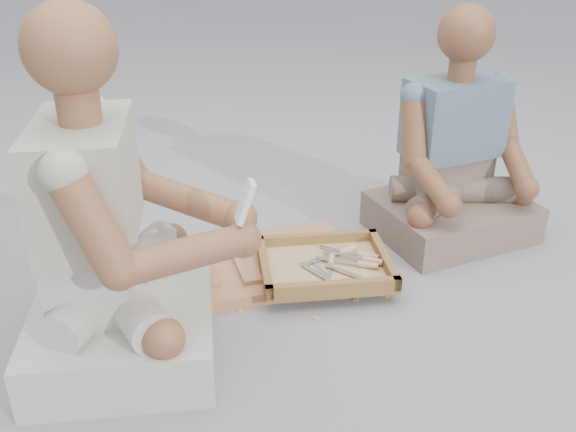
{
  "coord_description": "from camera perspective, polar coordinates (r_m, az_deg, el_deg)",
  "views": [
    {
      "loc": [
        -0.34,
        -1.68,
        1.22
      ],
      "look_at": [
        -0.09,
        0.12,
        0.3
      ],
      "focal_mm": 40.0,
      "sensor_mm": 36.0,
      "label": 1
    }
  ],
  "objects": [
    {
      "name": "ground",
      "position": [
        2.1,
        2.86,
        -8.66
      ],
      "size": [
        60.0,
        60.0,
        0.0
      ],
      "primitive_type": "plane",
      "color": "gray",
      "rests_on": "ground"
    },
    {
      "name": "carved_panel",
      "position": [
        2.32,
        -2.14,
        -4.34
      ],
      "size": [
        0.71,
        0.53,
        0.04
      ],
      "primitive_type": "cube",
      "rotation": [
        0.0,
        0.0,
        0.15
      ],
      "color": "#9A693B",
      "rests_on": "ground"
    },
    {
      "name": "tool_tray",
      "position": [
        2.23,
        3.27,
        -4.45
      ],
      "size": [
        0.45,
        0.36,
        0.06
      ],
      "rotation": [
        0.0,
        0.0,
        -0.01
      ],
      "color": "brown",
      "rests_on": "carved_panel"
    },
    {
      "name": "chisel_0",
      "position": [
        2.15,
        7.06,
        -5.63
      ],
      "size": [
        0.17,
        0.16,
        0.02
      ],
      "rotation": [
        0.0,
        0.0,
        -0.76
      ],
      "color": "silver",
      "rests_on": "tool_tray"
    },
    {
      "name": "chisel_1",
      "position": [
        2.23,
        6.59,
        -4.26
      ],
      "size": [
        0.21,
        0.11,
        0.02
      ],
      "rotation": [
        0.0,
        0.0,
        -0.42
      ],
      "color": "silver",
      "rests_on": "tool_tray"
    },
    {
      "name": "chisel_2",
      "position": [
        2.29,
        6.69,
        -3.45
      ],
      "size": [
        0.2,
        0.13,
        0.02
      ],
      "rotation": [
        0.0,
        0.0,
        -0.53
      ],
      "color": "silver",
      "rests_on": "tool_tray"
    },
    {
      "name": "chisel_3",
      "position": [
        2.3,
        4.86,
        -3.19
      ],
      "size": [
        0.21,
        0.1,
        0.02
      ],
      "rotation": [
        0.0,
        0.0,
        0.41
      ],
      "color": "silver",
      "rests_on": "tool_tray"
    },
    {
      "name": "chisel_4",
      "position": [
        2.13,
        4.16,
        -5.96
      ],
      "size": [
        0.09,
        0.21,
        0.02
      ],
      "rotation": [
        0.0,
        0.0,
        -1.25
      ],
      "color": "silver",
      "rests_on": "tool_tray"
    },
    {
      "name": "chisel_5",
      "position": [
        2.25,
        7.03,
        -3.85
      ],
      "size": [
        0.2,
        0.13,
        0.02
      ],
      "rotation": [
        0.0,
        0.0,
        -0.54
      ],
      "color": "silver",
      "rests_on": "tool_tray"
    },
    {
      "name": "chisel_6",
      "position": [
        2.23,
        3.83,
        -4.23
      ],
      "size": [
        0.07,
        0.22,
        0.02
      ],
      "rotation": [
        0.0,
        0.0,
        1.31
      ],
      "color": "silver",
      "rests_on": "tool_tray"
    },
    {
      "name": "chisel_7",
      "position": [
        2.12,
        4.1,
        -5.92
      ],
      "size": [
        0.13,
        0.19,
        0.02
      ],
      "rotation": [
        0.0,
        0.0,
        -1.0
      ],
      "color": "silver",
      "rests_on": "tool_tray"
    },
    {
      "name": "wood_chip_0",
      "position": [
        2.11,
        -4.24,
        -8.41
      ],
      "size": [
        0.02,
        0.02,
        0.0
      ],
      "primitive_type": "cube",
      "rotation": [
        0.0,
        0.0,
        1.34
      ],
      "color": "tan",
      "rests_on": "ground"
    },
    {
      "name": "wood_chip_1",
      "position": [
        2.25,
        -4.84,
        -6.08
      ],
      "size": [
        0.02,
        0.02,
        0.0
      ],
      "primitive_type": "cube",
      "rotation": [
        0.0,
        0.0,
        1.77
      ],
      "color": "tan",
      "rests_on": "ground"
    },
    {
      "name": "wood_chip_2",
      "position": [
        2.39,
        -0.4,
        -3.75
      ],
      "size": [
        0.02,
        0.02,
        0.0
      ],
      "primitive_type": "cube",
      "rotation": [
        0.0,
        0.0,
        0.06
      ],
      "color": "tan",
      "rests_on": "ground"
    },
    {
      "name": "wood_chip_3",
      "position": [
        2.42,
        0.33,
        -3.34
      ],
      "size": [
        0.02,
        0.02,
        0.0
      ],
      "primitive_type": "cube",
      "rotation": [
        0.0,
        0.0,
        2.58
      ],
      "color": "tan",
      "rests_on": "ground"
    },
    {
      "name": "wood_chip_4",
      "position": [
        2.39,
        3.5,
        -3.91
      ],
      "size": [
        0.02,
        0.02,
        0.0
      ],
      "primitive_type": "cube",
      "rotation": [
        0.0,
        0.0,
        1.12
      ],
      "color": "tan",
      "rests_on": "ground"
    },
    {
      "name": "wood_chip_5",
      "position": [
        2.28,
        -4.96,
        -5.52
      ],
      "size": [
        0.02,
        0.02,
        0.0
      ],
      "primitive_type": "cube",
      "rotation": [
        0.0,
        0.0,
        2.37
      ],
      "color": "tan",
      "rests_on": "ground"
    },
    {
      "name": "wood_chip_6",
      "position": [
        2.08,
        2.44,
        -9.05
      ],
      "size": [
        0.02,
        0.02,
        0.0
      ],
      "primitive_type": "cube",
      "rotation": [
        0.0,
        0.0,
        2.37
      ],
      "color": "tan",
      "rests_on": "ground"
    },
    {
      "name": "wood_chip_7",
      "position": [
        2.35,
        4.46,
        -4.53
      ],
      "size": [
        0.02,
        0.02,
        0.0
      ],
      "primitive_type": "cube",
      "rotation": [
        0.0,
        0.0,
        1.53
      ],
      "color": "tan",
      "rests_on": "ground"
    },
    {
      "name": "wood_chip_8",
      "position": [
        2.32,
        -4.3,
        -4.99
      ],
      "size": [
        0.02,
        0.02,
        0.0
      ],
      "primitive_type": "cube",
      "rotation": [
        0.0,
        0.0,
        0.57
      ],
      "color": "tan",
      "rests_on": "ground"
    },
    {
      "name": "wood_chip_9",
      "position": [
        2.21,
        8.71,
        -7.04
      ],
      "size": [
        0.02,
        0.02,
        0.0
      ],
      "primitive_type": "cube",
      "rotation": [
        0.0,
        0.0,
        0.66
      ],
      "color": "tan",
      "rests_on": "ground"
    },
    {
      "name": "wood_chip_10",
      "position": [
        2.18,
        6.07,
        -7.38
      ],
      "size": [
        0.02,
        0.02,
        0.0
      ],
      "primitive_type": "cube",
      "rotation": [
        0.0,
        0.0,
        0.94
      ],
      "color": "tan",
      "rests_on": "ground"
    },
    {
      "name": "wood_chip_11",
      "position": [
        2.46,
        -1.36,
        -2.91
      ],
      "size": [
        0.02,
        0.02,
        0.0
      ],
      "primitive_type": "cube",
      "rotation": [
        0.0,
        0.0,
        2.81
      ],
      "color": "tan",
      "rests_on": "ground"
    },
    {
      "name": "wood_chip_12",
      "position": [
        2.5,
        0.28,
        -2.37
      ],
      "size": [
        0.02,
        0.02,
        0.0
      ],
      "primitive_type": "cube",
      "rotation": [
        0.0,
        0.0,
        1.65
      ],
      "color": "tan",
      "rests_on": "ground"
    },
    {
      "name": "wood_chip_13",
      "position": [
        2.34,
        -4.62,
        -4.65
      ],
      "size": [
        0.02,
        0.02,
        0.0
      ],
      "primitive_type": "cube",
      "rotation": [
        0.0,
        0.0,
        2.65
      ],
      "color": "tan",
      "rests_on": "ground"
    },
    {
      "name": "craftsman",
      "position": [
        1.86,
        -15.22,
        -2.38
      ],
      "size": [
        0.66,
        0.65,
        1.0
      ],
      "rotation": [
        0.0,
        0.0,
        -1.58
      ],
      "color": "beige",
      "rests_on": "ground"
    },
    {
      "name": "companion",
      "position": [
        2.54,
        14.61,
        4.5
      ],
      "size": [
        0.67,
        0.59,
        0.88
      ],
      "rotation": [
        0.0,
        0.0,
        3.42
      ],
      "color": "#766255",
      "rests_on": "ground"
    },
    {
      "name": "mobile_phone",
      "position": [
        1.72,
        -3.81,
        1.26
      ],
      "size": [
        0.06,
        0.05,
        0.12
      ],
      "rotation": [
        -0.35,
        0.0,
        -1.5
      ],
      "color": "white",
      "rests_on": "craftsman"
    }
  ]
}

